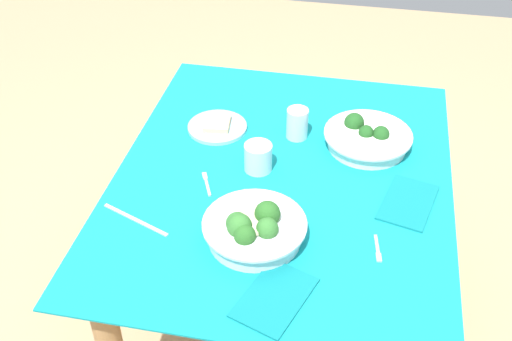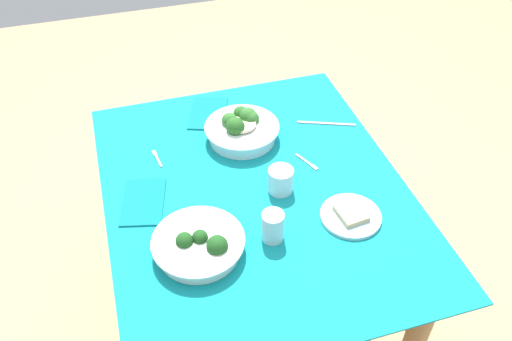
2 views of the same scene
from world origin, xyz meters
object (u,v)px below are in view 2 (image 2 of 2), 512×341
at_px(fork_by_near_bowl, 307,162).
at_px(napkin_folded_lower, 208,113).
at_px(broccoli_bowl_far, 242,129).
at_px(broccoli_bowl_near, 199,245).
at_px(napkin_folded_upper, 144,202).
at_px(fork_by_far_bowl, 157,158).
at_px(water_glass_center, 273,226).
at_px(bread_side_plate, 351,215).
at_px(table_knife_left, 326,123).
at_px(water_glass_side, 281,180).

distance_m(fork_by_near_bowl, napkin_folded_lower, 0.46).
relative_size(broccoli_bowl_far, broccoli_bowl_near, 0.99).
bearing_deg(napkin_folded_upper, fork_by_far_bowl, 159.65).
distance_m(water_glass_center, napkin_folded_upper, 0.44).
height_order(bread_side_plate, napkin_folded_lower, bread_side_plate).
bearing_deg(broccoli_bowl_far, napkin_folded_upper, -59.87).
relative_size(broccoli_bowl_far, napkin_folded_upper, 1.29).
distance_m(bread_side_plate, fork_by_near_bowl, 0.28).
height_order(water_glass_center, napkin_folded_lower, water_glass_center).
bearing_deg(water_glass_center, broccoli_bowl_near, -92.37).
xyz_separation_m(fork_by_near_bowl, napkin_folded_upper, (0.03, -0.57, 0.00)).
distance_m(table_knife_left, napkin_folded_upper, 0.75).
height_order(water_glass_center, napkin_folded_upper, water_glass_center).
bearing_deg(water_glass_side, broccoli_bowl_far, -170.90).
distance_m(broccoli_bowl_near, water_glass_side, 0.35).
distance_m(fork_by_far_bowl, napkin_folded_lower, 0.31).
relative_size(broccoli_bowl_far, napkin_folded_lower, 1.29).
bearing_deg(napkin_folded_upper, water_glass_side, 80.85).
xyz_separation_m(bread_side_plate, water_glass_center, (0.01, -0.26, 0.04)).
xyz_separation_m(water_glass_center, fork_by_near_bowl, (-0.28, 0.22, -0.05)).
xyz_separation_m(broccoli_bowl_far, broccoli_bowl_near, (0.47, -0.26, -0.01)).
xyz_separation_m(broccoli_bowl_near, bread_side_plate, (0.00, 0.48, -0.02)).
bearing_deg(fork_by_near_bowl, bread_side_plate, -16.22).
relative_size(water_glass_side, fork_by_near_bowl, 0.84).
bearing_deg(broccoli_bowl_far, water_glass_side, 9.10).
height_order(fork_by_far_bowl, napkin_folded_lower, napkin_folded_lower).
xyz_separation_m(water_glass_center, fork_by_far_bowl, (-0.46, -0.27, -0.05)).
xyz_separation_m(water_glass_side, napkin_folded_lower, (-0.48, -0.13, -0.04)).
distance_m(broccoli_bowl_far, table_knife_left, 0.33).
bearing_deg(bread_side_plate, water_glass_center, -88.42).
distance_m(broccoli_bowl_near, fork_by_near_bowl, 0.52).
distance_m(fork_by_far_bowl, table_knife_left, 0.64).
bearing_deg(table_knife_left, napkin_folded_lower, 177.05).
height_order(fork_by_far_bowl, table_knife_left, same).
bearing_deg(water_glass_side, napkin_folded_lower, -164.40).
bearing_deg(fork_by_near_bowl, napkin_folded_upper, -111.17).
distance_m(fork_by_far_bowl, fork_by_near_bowl, 0.52).
xyz_separation_m(water_glass_center, water_glass_side, (-0.19, 0.09, -0.01)).
height_order(bread_side_plate, water_glass_side, water_glass_side).
xyz_separation_m(bread_side_plate, fork_by_far_bowl, (-0.45, -0.53, -0.01)).
bearing_deg(bread_side_plate, broccoli_bowl_near, -90.24).
height_order(broccoli_bowl_far, bread_side_plate, broccoli_bowl_far).
distance_m(water_glass_side, fork_by_near_bowl, 0.17).
distance_m(broccoli_bowl_near, water_glass_center, 0.22).
bearing_deg(fork_by_far_bowl, bread_side_plate, -139.17).
relative_size(broccoli_bowl_near, fork_by_far_bowl, 2.88).
distance_m(broccoli_bowl_far, water_glass_center, 0.48).
bearing_deg(broccoli_bowl_near, broccoli_bowl_far, 151.34).
bearing_deg(broccoli_bowl_near, water_glass_side, 120.14).
height_order(broccoli_bowl_near, fork_by_far_bowl, broccoli_bowl_near).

